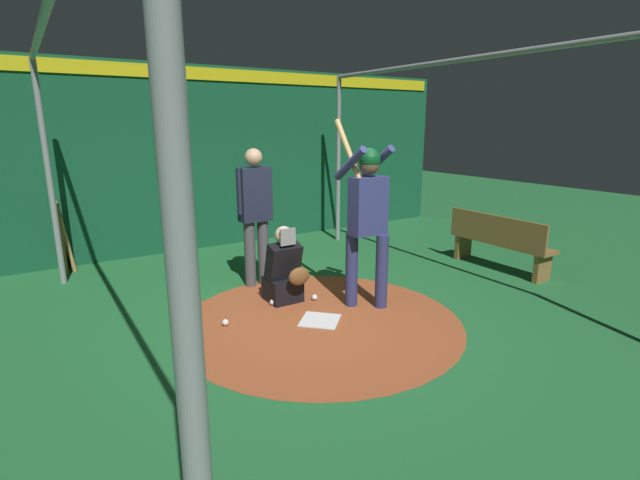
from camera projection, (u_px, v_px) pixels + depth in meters
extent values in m
plane|color=#216633|center=(320.00, 321.00, 5.29)|extent=(26.58, 26.58, 0.00)
cylinder|color=#9E4C28|center=(320.00, 321.00, 5.29)|extent=(3.19, 3.19, 0.01)
cube|color=white|center=(320.00, 320.00, 5.28)|extent=(0.59, 0.59, 0.01)
cylinder|color=navy|center=(382.00, 272.00, 5.59)|extent=(0.15, 0.15, 0.90)
cylinder|color=navy|center=(352.00, 270.00, 5.65)|extent=(0.15, 0.15, 0.90)
cube|color=navy|center=(368.00, 206.00, 5.43)|extent=(0.22, 0.44, 0.68)
cylinder|color=navy|center=(377.00, 162.00, 5.49)|extent=(0.55, 0.09, 0.42)
cylinder|color=navy|center=(350.00, 164.00, 5.29)|extent=(0.55, 0.09, 0.42)
sphere|color=brown|center=(369.00, 165.00, 5.31)|extent=(0.23, 0.23, 0.23)
sphere|color=#0F4C23|center=(369.00, 159.00, 5.30)|extent=(0.26, 0.26, 0.26)
cylinder|color=tan|center=(349.00, 151.00, 5.39)|extent=(0.54, 0.06, 0.73)
cube|color=black|center=(283.00, 289.00, 5.88)|extent=(0.40, 0.40, 0.30)
cube|color=black|center=(284.00, 261.00, 5.76)|extent=(0.31, 0.40, 0.48)
sphere|color=beige|center=(284.00, 235.00, 5.66)|extent=(0.22, 0.22, 0.22)
cube|color=gray|center=(288.00, 237.00, 5.58)|extent=(0.03, 0.20, 0.20)
ellipsoid|color=brown|center=(299.00, 276.00, 5.59)|extent=(0.12, 0.28, 0.22)
cylinder|color=#4C4C51|center=(263.00, 252.00, 6.43)|extent=(0.15, 0.15, 0.90)
cylinder|color=#4C4C51|center=(250.00, 254.00, 6.33)|extent=(0.15, 0.15, 0.90)
cube|color=#1E2338|center=(255.00, 194.00, 6.18)|extent=(0.22, 0.42, 0.71)
cylinder|color=#1E2338|center=(268.00, 189.00, 6.28)|extent=(0.09, 0.09, 0.60)
cylinder|color=#1E2338|center=(240.00, 191.00, 6.07)|extent=(0.09, 0.09, 0.60)
sphere|color=tan|center=(253.00, 157.00, 6.07)|extent=(0.23, 0.23, 0.23)
cube|color=#145133|center=(199.00, 159.00, 8.13)|extent=(0.20, 10.58, 3.12)
cube|color=yellow|center=(195.00, 73.00, 7.69)|extent=(0.03, 10.37, 0.20)
cylinder|color=gray|center=(49.00, 177.00, 6.19)|extent=(0.08, 0.08, 2.97)
cylinder|color=gray|center=(192.00, 396.00, 1.23)|extent=(0.08, 0.08, 2.97)
cylinder|color=gray|center=(338.00, 162.00, 8.62)|extent=(0.08, 0.08, 2.97)
cylinder|color=gray|center=(46.00, 10.00, 3.35)|extent=(6.06, 0.07, 0.07)
cylinder|color=gray|center=(479.00, 57.00, 5.78)|extent=(6.06, 0.07, 0.07)
cube|color=olive|center=(61.00, 237.00, 7.00)|extent=(0.58, 0.04, 1.05)
cylinder|color=tan|center=(65.00, 239.00, 7.21)|extent=(0.06, 0.14, 0.87)
cylinder|color=black|center=(66.00, 242.00, 7.11)|extent=(0.06, 0.15, 0.85)
cylinder|color=tan|center=(67.00, 245.00, 7.02)|extent=(0.06, 0.19, 0.80)
cylinder|color=tan|center=(67.00, 245.00, 6.91)|extent=(0.06, 0.17, 0.86)
cube|color=olive|center=(501.00, 242.00, 7.08)|extent=(1.65, 0.36, 0.05)
cube|color=olive|center=(495.00, 229.00, 6.95)|extent=(1.65, 0.04, 0.40)
cube|color=olive|center=(463.00, 246.00, 7.72)|extent=(0.08, 0.32, 0.40)
cube|color=olive|center=(542.00, 268.00, 6.56)|extent=(0.08, 0.32, 0.40)
sphere|color=white|center=(273.00, 302.00, 5.73)|extent=(0.07, 0.07, 0.07)
sphere|color=white|center=(225.00, 322.00, 5.15)|extent=(0.07, 0.07, 0.07)
sphere|color=white|center=(315.00, 297.00, 5.89)|extent=(0.07, 0.07, 0.07)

